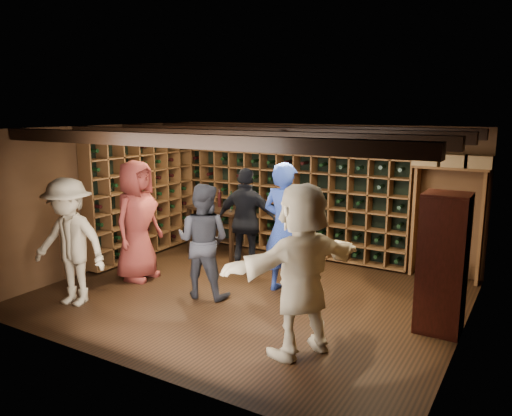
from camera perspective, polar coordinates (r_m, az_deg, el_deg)
The scene contains 13 objects.
ground at distance 7.67m, azimuth -0.92°, elevation -9.96°, with size 6.00×6.00×0.00m, color black.
room_shell at distance 7.20m, azimuth -0.77°, elevation 8.43°, with size 6.00×6.00×6.00m.
wine_rack_back at distance 9.58m, azimuth 3.64°, elevation 1.48°, with size 4.65×0.30×2.20m.
wine_rack_left at distance 9.67m, azimuth -12.79°, elevation 1.32°, with size 0.30×2.65×2.20m.
crate_shelf at distance 8.60m, azimuth 21.36°, elevation 2.42°, with size 1.20×0.32×2.07m.
display_cabinet at distance 6.66m, azimuth 20.50°, elevation -6.24°, with size 0.55×0.50×1.75m.
man_blue_shirt at distance 7.54m, azimuth 3.26°, elevation -2.33°, with size 0.73×0.48×2.01m, color navy.
man_grey_suit at distance 7.44m, azimuth -6.06°, elevation -3.75°, with size 0.83×0.65×1.71m, color black.
guest_red_floral at distance 8.37m, azimuth -13.44°, elevation -1.39°, with size 0.96×0.63×1.97m, color maroon.
guest_woman_black at distance 8.38m, azimuth -1.06°, elevation -1.60°, with size 1.07×0.44×1.82m, color black.
guest_khaki at distance 7.57m, azimuth -20.53°, elevation -3.67°, with size 1.19×0.68×1.84m, color gray.
guest_beige at distance 5.67m, azimuth 5.24°, elevation -7.07°, with size 1.86×0.59×2.00m, color #BCAA8A.
tasting_table at distance 9.44m, azimuth -4.20°, elevation -0.66°, with size 1.36×0.88×1.23m.
Camera 1 is at (3.73, -6.09, 2.78)m, focal length 35.00 mm.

